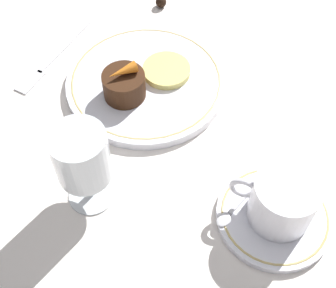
# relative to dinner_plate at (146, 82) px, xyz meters

# --- Properties ---
(ground_plane) EXTENTS (3.00, 3.00, 0.00)m
(ground_plane) POSITION_rel_dinner_plate_xyz_m (-0.02, 0.05, -0.01)
(ground_plane) COLOR white
(dinner_plate) EXTENTS (0.24, 0.24, 0.01)m
(dinner_plate) POSITION_rel_dinner_plate_xyz_m (0.00, 0.00, 0.00)
(dinner_plate) COLOR white
(dinner_plate) RESTS_ON ground_plane
(saucer) EXTENTS (0.14, 0.14, 0.01)m
(saucer) POSITION_rel_dinner_plate_xyz_m (-0.23, 0.16, -0.00)
(saucer) COLOR white
(saucer) RESTS_ON ground_plane
(coffee_cup) EXTENTS (0.10, 0.08, 0.07)m
(coffee_cup) POSITION_rel_dinner_plate_xyz_m (-0.23, 0.16, 0.04)
(coffee_cup) COLOR white
(coffee_cup) RESTS_ON saucer
(spoon) EXTENTS (0.05, 0.11, 0.00)m
(spoon) POSITION_rel_dinner_plate_xyz_m (-0.18, 0.16, 0.00)
(spoon) COLOR silver
(spoon) RESTS_ON saucer
(wine_glass) EXTENTS (0.07, 0.07, 0.13)m
(wine_glass) POSITION_rel_dinner_plate_xyz_m (0.00, 0.20, 0.07)
(wine_glass) COLOR silver
(wine_glass) RESTS_ON ground_plane
(fork) EXTENTS (0.05, 0.19, 0.01)m
(fork) POSITION_rel_dinner_plate_xyz_m (0.16, 0.01, -0.01)
(fork) COLOR silver
(fork) RESTS_ON ground_plane
(dessert_cake) EXTENTS (0.06, 0.06, 0.04)m
(dessert_cake) POSITION_rel_dinner_plate_xyz_m (0.02, 0.04, 0.03)
(dessert_cake) COLOR #381E0F
(dessert_cake) RESTS_ON dinner_plate
(carrot_garnish) EXTENTS (0.04, 0.04, 0.02)m
(carrot_garnish) POSITION_rel_dinner_plate_xyz_m (0.02, 0.04, 0.05)
(carrot_garnish) COLOR orange
(carrot_garnish) RESTS_ON dessert_cake
(pineapple_slice) EXTENTS (0.07, 0.07, 0.01)m
(pineapple_slice) POSITION_rel_dinner_plate_xyz_m (-0.03, -0.02, 0.01)
(pineapple_slice) COLOR #EFE075
(pineapple_slice) RESTS_ON dinner_plate
(chocolate_truffle) EXTENTS (0.02, 0.02, 0.02)m
(chocolate_truffle) POSITION_rel_dinner_plate_xyz_m (0.04, -0.18, 0.00)
(chocolate_truffle) COLOR black
(chocolate_truffle) RESTS_ON ground_plane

